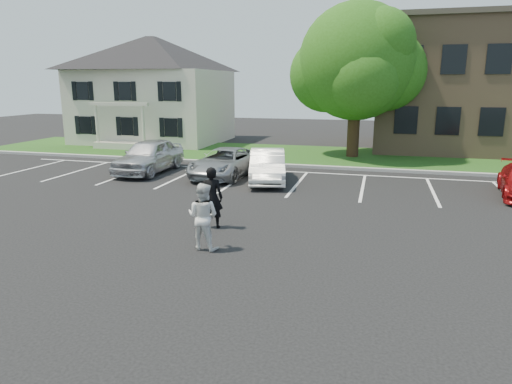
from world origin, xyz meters
TOP-DOWN VIEW (x-y plane):
  - ground_plane at (0.00, 0.00)m, footprint 90.00×90.00m
  - curb at (0.00, 12.00)m, footprint 40.00×0.30m
  - grass_strip at (0.00, 16.00)m, footprint 44.00×8.00m
  - stall_lines at (1.40, 8.95)m, footprint 34.00×5.36m
  - house at (-13.00, 19.97)m, footprint 10.30×9.22m
  - tree at (1.94, 16.17)m, footprint 7.80×7.20m
  - man_black_suit at (-1.45, 1.20)m, footprint 0.74×0.54m
  - man_white_shirt at (-1.01, -0.61)m, footprint 0.95×0.78m
  - car_silver_west at (-7.58, 8.77)m, footprint 1.97×4.84m
  - car_silver_minivan at (-3.60, 8.72)m, footprint 2.65×4.97m
  - car_white_sedan at (-1.40, 8.13)m, footprint 2.49×4.57m

SIDE VIEW (x-z plane):
  - ground_plane at x=0.00m, z-range 0.00..0.00m
  - stall_lines at x=1.40m, z-range 0.00..0.01m
  - grass_strip at x=0.00m, z-range 0.00..0.08m
  - curb at x=0.00m, z-range 0.00..0.15m
  - car_silver_minivan at x=-3.60m, z-range 0.00..1.33m
  - car_white_sedan at x=-1.40m, z-range 0.00..1.43m
  - car_silver_west at x=-7.58m, z-range 0.00..1.65m
  - man_white_shirt at x=-1.01m, z-range 0.00..1.80m
  - man_black_suit at x=-1.45m, z-range 0.00..1.88m
  - house at x=-13.00m, z-range 0.03..7.63m
  - tree at x=1.94m, z-range 0.95..9.75m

